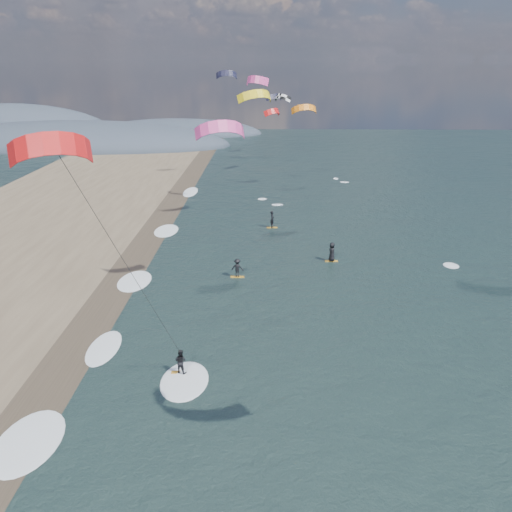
{
  "coord_description": "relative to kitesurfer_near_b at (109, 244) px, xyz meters",
  "views": [
    {
      "loc": [
        -0.4,
        -15.56,
        16.51
      ],
      "look_at": [
        -1.0,
        12.0,
        7.0
      ],
      "focal_mm": 40.0,
      "sensor_mm": 36.0,
      "label": 1
    }
  ],
  "objects": [
    {
      "name": "wet_sand_strip",
      "position": [
        -4.62,
        1.92,
        -8.85
      ],
      "size": [
        3.0,
        240.0,
        0.0
      ],
      "primitive_type": "cube",
      "color": "#382D23",
      "rests_on": "ground"
    },
    {
      "name": "shoreline_surf",
      "position": [
        -3.42,
        6.67,
        -8.85
      ],
      "size": [
        2.4,
        79.4,
        0.11
      ],
      "color": "white",
      "rests_on": "ground"
    },
    {
      "name": "far_kitesurfers",
      "position": [
        8.02,
        23.73,
        -8.02
      ],
      "size": [
        9.04,
        14.97,
        1.78
      ],
      "color": "#BF8421",
      "rests_on": "ground"
    },
    {
      "name": "coastal_hills",
      "position": [
        -37.46,
        99.78,
        -8.85
      ],
      "size": [
        80.0,
        41.0,
        15.0
      ],
      "color": "#3D4756",
      "rests_on": "ground"
    },
    {
      "name": "bg_kite_field",
      "position": [
        6.87,
        51.07,
        3.17
      ],
      "size": [
        13.67,
        69.36,
        6.67
      ],
      "color": "#D83F8C",
      "rests_on": "ground"
    },
    {
      "name": "kitesurfer_near_b",
      "position": [
        0.0,
        0.0,
        0.0
      ],
      "size": [
        6.8,
        8.61,
        14.48
      ],
      "color": "#BF8421",
      "rests_on": "ground"
    }
  ]
}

